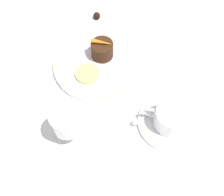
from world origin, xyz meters
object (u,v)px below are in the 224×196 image
at_px(wine_glass, 67,123).
at_px(dessert_cake, 102,50).
at_px(dinner_plate, 98,63).
at_px(fork, 40,62).
at_px(coffee_cup, 171,117).

bearing_deg(wine_glass, dessert_cake, -92.75).
relative_size(dinner_plate, fork, 1.36).
bearing_deg(dessert_cake, wine_glass, 87.25).
bearing_deg(coffee_cup, wine_glass, 21.07).
relative_size(coffee_cup, fork, 0.58).
bearing_deg(dessert_cake, coffee_cup, 143.40).
xyz_separation_m(dinner_plate, coffee_cup, (-0.22, 0.13, 0.03)).
bearing_deg(fork, coffee_cup, 165.60).
relative_size(coffee_cup, dessert_cake, 1.75).
relative_size(dinner_plate, dessert_cake, 4.10).
distance_m(wine_glass, fork, 0.25).
distance_m(coffee_cup, fork, 0.39).
xyz_separation_m(coffee_cup, fork, (0.38, -0.10, -0.04)).
height_order(wine_glass, fork, wine_glass).
distance_m(dinner_plate, fork, 0.17).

